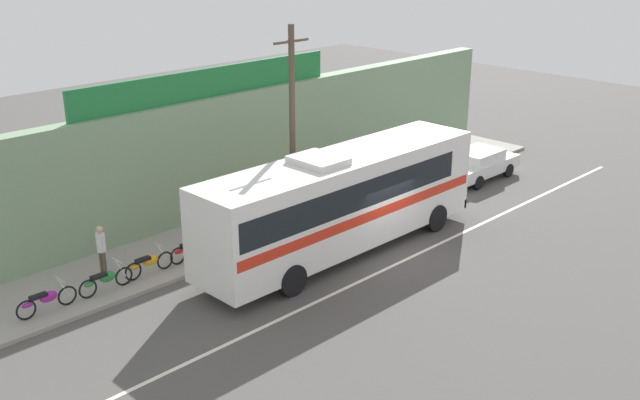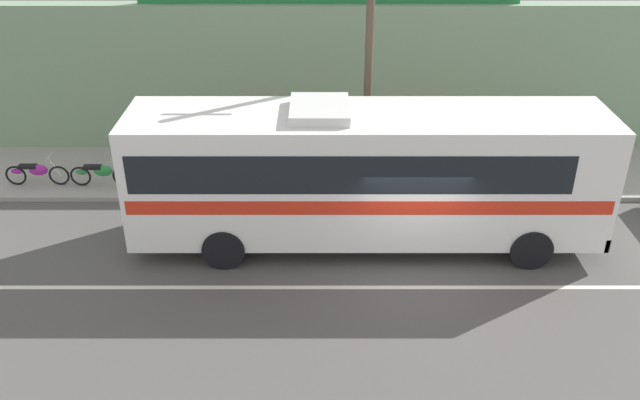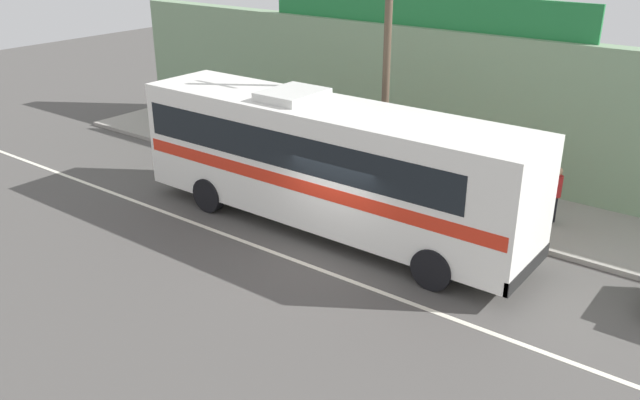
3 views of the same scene
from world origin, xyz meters
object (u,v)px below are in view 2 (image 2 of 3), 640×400
motorcycle_red (213,172)px  pedestrian_by_curb (295,151)px  motorcycle_purple (97,173)px  motorcycle_black (153,172)px  utility_pole (366,59)px  intercity_bus (361,170)px  pedestrian_far_left (521,142)px  pedestrian_far_right (123,140)px  motorcycle_green (33,172)px

motorcycle_red → pedestrian_by_curb: 2.51m
motorcycle_purple → motorcycle_black: (1.63, 0.08, 0.00)m
motorcycle_red → motorcycle_black: size_ratio=1.05×
utility_pole → intercity_bus: bearing=-95.1°
pedestrian_by_curb → motorcycle_red: bearing=-170.7°
pedestrian_far_left → utility_pole: bearing=-165.9°
intercity_bus → utility_pole: (0.23, 2.66, 2.01)m
utility_pole → pedestrian_by_curb: bearing=159.7°
pedestrian_far_right → pedestrian_by_curb: size_ratio=1.11×
utility_pole → motorcycle_black: 7.12m
utility_pole → motorcycle_red: 5.66m
intercity_bus → pedestrian_by_curb: 3.95m
motorcycle_purple → pedestrian_far_right: (0.57, 1.11, 0.59)m
intercity_bus → pedestrian_far_left: bearing=37.1°
intercity_bus → utility_pole: bearing=84.9°
pedestrian_far_right → pedestrian_far_left: 12.14m
pedestrian_far_left → pedestrian_by_curb: 6.90m
pedestrian_far_left → motorcycle_red: bearing=-174.5°
intercity_bus → motorcycle_black: size_ratio=6.35×
pedestrian_by_curb → motorcycle_green: bearing=-176.8°
intercity_bus → motorcycle_red: 5.36m
motorcycle_purple → intercity_bus: bearing=-21.0°
pedestrian_far_right → pedestrian_far_left: bearing=-0.7°
intercity_bus → motorcycle_green: intercity_bus is taller
utility_pole → motorcycle_red: (-4.42, 0.34, -3.51)m
motorcycle_green → pedestrian_far_left: 14.68m
motorcycle_black → pedestrian_by_curb: bearing=5.3°
utility_pole → pedestrian_far_right: 7.93m
pedestrian_far_right → pedestrian_far_left: size_ratio=1.05×
intercity_bus → pedestrian_far_right: intercity_bus is taller
pedestrian_far_left → intercity_bus: bearing=-142.9°
utility_pole → pedestrian_far_left: size_ratio=4.56×
motorcycle_green → pedestrian_far_right: 2.78m
motorcycle_purple → pedestrian_by_curb: bearing=4.7°
pedestrian_far_right → pedestrian_by_curb: (5.26, -0.64, -0.11)m
intercity_bus → motorcycle_red: intercity_bus is taller
motorcycle_black → pedestrian_by_curb: 4.25m
utility_pole → pedestrian_far_right: (-7.25, 1.37, -2.91)m
motorcycle_red → motorcycle_black: (-1.77, 0.01, 0.00)m
intercity_bus → pedestrian_far_right: (-7.01, 4.03, -0.91)m
motorcycle_black → pedestrian_far_right: size_ratio=1.05×
motorcycle_black → pedestrian_by_curb: (4.20, 0.39, 0.48)m
intercity_bus → motorcycle_green: bearing=162.7°
intercity_bus → utility_pole: size_ratio=1.54×
motorcycle_purple → pedestrian_far_right: pedestrian_far_right is taller
motorcycle_black → pedestrian_far_left: (11.08, 0.88, 0.54)m
motorcycle_green → pedestrian_by_curb: pedestrian_by_curb is taller
motorcycle_purple → motorcycle_green: bearing=178.6°
motorcycle_red → pedestrian_far_left: size_ratio=1.16×
utility_pole → motorcycle_black: bearing=176.8°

